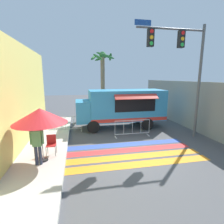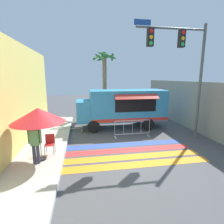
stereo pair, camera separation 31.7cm
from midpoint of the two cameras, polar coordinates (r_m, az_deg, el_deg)
ground_plane at (r=8.80m, az=7.49°, el=-13.36°), size 60.00×60.00×0.00m
sidewalk_left at (r=8.92m, az=-28.92°, el=-13.78°), size 4.40×16.00×0.17m
building_left_facade at (r=8.25m, az=-30.89°, el=2.93°), size 0.25×16.00×5.37m
concrete_wall_right at (r=13.35m, az=26.39°, el=1.60°), size 0.20×16.00×3.37m
crosswalk_painted at (r=8.85m, az=7.37°, el=-13.18°), size 6.40×2.84×0.01m
food_truck at (r=12.71m, az=3.57°, el=1.94°), size 6.33×2.63×2.76m
traffic_signal_pole at (r=10.94m, az=22.67°, el=16.09°), size 4.17×0.29×6.58m
patio_umbrella at (r=7.68m, az=-21.89°, el=-1.04°), size 2.17×2.17×2.26m
folding_chair at (r=8.60m, az=-18.64°, el=-9.29°), size 0.41×0.41×0.90m
vendor_person at (r=7.68m, az=-22.76°, el=-8.76°), size 0.53×0.22×1.69m
barricade_front at (r=10.98m, az=7.48°, el=-5.36°), size 2.25×0.44×1.06m
barricade_side at (r=12.30m, az=-14.09°, el=-3.81°), size 2.25×0.44×1.06m
palm_tree at (r=16.82m, az=-1.94°, el=12.41°), size 2.23×2.26×6.00m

